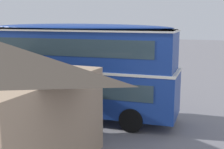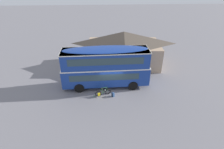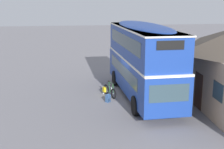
{
  "view_description": "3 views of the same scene",
  "coord_description": "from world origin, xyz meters",
  "px_view_note": "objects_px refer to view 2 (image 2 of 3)",
  "views": [
    {
      "loc": [
        -7.31,
        14.56,
        5.08
      ],
      "look_at": [
        -1.61,
        -1.52,
        1.93
      ],
      "focal_mm": 49.53,
      "sensor_mm": 36.0,
      "label": 1
    },
    {
      "loc": [
        -0.94,
        -17.6,
        12.06
      ],
      "look_at": [
        0.07,
        -0.23,
        1.99
      ],
      "focal_mm": 28.91,
      "sensor_mm": 36.0,
      "label": 2
    },
    {
      "loc": [
        17.71,
        -4.05,
        6.14
      ],
      "look_at": [
        -0.69,
        -1.25,
        1.56
      ],
      "focal_mm": 48.21,
      "sensor_mm": 36.0,
      "label": 3
    }
  ],
  "objects_px": {
    "double_decker_bus": "(106,66)",
    "touring_bicycle": "(102,93)",
    "water_bottle_green_metal": "(94,96)",
    "backpack_on_ground": "(113,94)",
    "water_bottle_clear_plastic": "(97,97)"
  },
  "relations": [
    {
      "from": "double_decker_bus",
      "to": "water_bottle_green_metal",
      "type": "xyz_separation_m",
      "value": [
        -1.38,
        -2.29,
        -2.52
      ]
    },
    {
      "from": "backpack_on_ground",
      "to": "water_bottle_green_metal",
      "type": "relative_size",
      "value": 2.07
    },
    {
      "from": "backpack_on_ground",
      "to": "water_bottle_green_metal",
      "type": "height_order",
      "value": "backpack_on_ground"
    },
    {
      "from": "double_decker_bus",
      "to": "water_bottle_clear_plastic",
      "type": "height_order",
      "value": "double_decker_bus"
    },
    {
      "from": "touring_bicycle",
      "to": "water_bottle_clear_plastic",
      "type": "distance_m",
      "value": 0.72
    },
    {
      "from": "backpack_on_ground",
      "to": "touring_bicycle",
      "type": "bearing_deg",
      "value": 168.36
    },
    {
      "from": "touring_bicycle",
      "to": "backpack_on_ground",
      "type": "height_order",
      "value": "touring_bicycle"
    },
    {
      "from": "touring_bicycle",
      "to": "water_bottle_green_metal",
      "type": "distance_m",
      "value": 0.99
    },
    {
      "from": "water_bottle_clear_plastic",
      "to": "touring_bicycle",
      "type": "bearing_deg",
      "value": 28.63
    },
    {
      "from": "touring_bicycle",
      "to": "water_bottle_green_metal",
      "type": "height_order",
      "value": "touring_bicycle"
    },
    {
      "from": "double_decker_bus",
      "to": "touring_bicycle",
      "type": "height_order",
      "value": "double_decker_bus"
    },
    {
      "from": "water_bottle_clear_plastic",
      "to": "double_decker_bus",
      "type": "bearing_deg",
      "value": 66.71
    },
    {
      "from": "double_decker_bus",
      "to": "water_bottle_green_metal",
      "type": "bearing_deg",
      "value": -121.0
    },
    {
      "from": "double_decker_bus",
      "to": "touring_bicycle",
      "type": "xyz_separation_m",
      "value": [
        -0.45,
        -2.07,
        -2.27
      ]
    },
    {
      "from": "touring_bicycle",
      "to": "water_bottle_clear_plastic",
      "type": "xyz_separation_m",
      "value": [
        -0.58,
        -0.32,
        -0.27
      ]
    }
  ]
}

